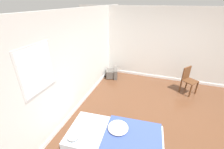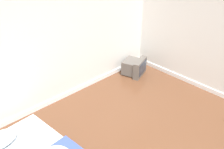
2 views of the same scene
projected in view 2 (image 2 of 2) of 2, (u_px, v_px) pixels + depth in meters
name	position (u px, v px, depth m)	size (l,w,h in m)	color
wall_back	(35.00, 38.00, 3.90)	(7.48, 0.08, 2.60)	silver
crt_tv	(135.00, 67.00, 5.43)	(0.56, 0.54, 0.36)	#56514C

